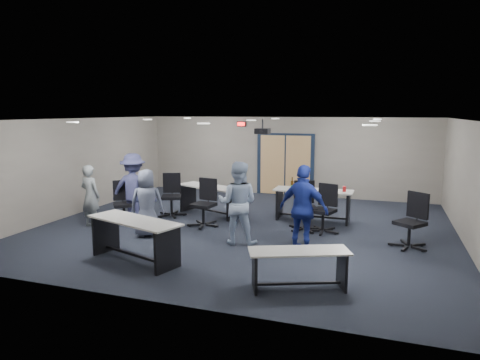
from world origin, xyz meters
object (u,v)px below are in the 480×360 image
(table_front_left, at_px, (135,233))
(person_plaid, at_px, (147,203))
(chair_back_d, at_px, (323,209))
(person_lightblue, at_px, (238,203))
(chair_back_a, at_px, (171,195))
(person_gray, at_px, (90,196))
(chair_back_b, at_px, (203,203))
(chair_loose_left, at_px, (124,203))
(table_back_left, at_px, (210,195))
(chair_back_c, at_px, (305,206))
(table_front_right, at_px, (299,262))
(table_back_right, at_px, (313,199))
(person_back, at_px, (134,189))
(person_navy, at_px, (304,209))
(chair_loose_right, at_px, (410,221))

(table_front_left, distance_m, person_plaid, 1.70)
(chair_back_d, bearing_deg, person_lightblue, -120.52)
(chair_back_a, relative_size, person_gray, 0.75)
(table_front_left, distance_m, chair_back_b, 2.78)
(chair_loose_left, relative_size, person_lightblue, 0.61)
(chair_loose_left, height_order, person_lightblue, person_lightblue)
(person_gray, xyz_separation_m, person_lightblue, (3.96, -0.11, 0.12))
(table_back_left, bearing_deg, chair_back_c, 5.18)
(chair_back_d, xyz_separation_m, person_lightblue, (-1.66, -1.48, 0.33))
(table_front_right, height_order, chair_back_c, chair_back_c)
(table_back_left, xyz_separation_m, table_back_right, (2.86, 0.25, 0.03))
(chair_back_b, distance_m, person_gray, 2.84)
(person_back, bearing_deg, person_navy, 157.57)
(table_front_right, height_order, person_gray, person_gray)
(chair_back_c, height_order, person_lightblue, person_lightblue)
(table_front_right, bearing_deg, table_back_right, 73.90)
(chair_back_c, xyz_separation_m, person_navy, (0.26, -1.67, 0.31))
(person_navy, bearing_deg, chair_back_c, -65.26)
(chair_back_a, bearing_deg, table_front_left, -96.00)
(table_front_right, relative_size, person_lightblue, 0.94)
(table_back_right, bearing_deg, chair_back_b, -149.58)
(table_front_left, bearing_deg, chair_back_a, 124.34)
(table_front_right, distance_m, chair_back_d, 3.48)
(person_gray, height_order, person_plaid, person_plaid)
(person_gray, distance_m, person_plaid, 1.80)
(table_front_right, height_order, chair_loose_left, chair_loose_left)
(chair_back_a, xyz_separation_m, person_navy, (4.05, -1.90, 0.32))
(person_plaid, bearing_deg, person_navy, 157.59)
(table_front_left, relative_size, person_lightblue, 1.18)
(chair_back_a, height_order, chair_loose_right, chair_loose_right)
(table_back_right, bearing_deg, chair_loose_left, -156.77)
(table_front_left, distance_m, chair_back_c, 4.25)
(chair_back_a, relative_size, chair_loose_right, 0.99)
(chair_back_d, bearing_deg, person_back, -154.17)
(table_back_right, relative_size, chair_loose_left, 1.85)
(table_back_left, relative_size, person_lightblue, 1.15)
(table_back_right, bearing_deg, table_front_right, -83.30)
(chair_back_a, bearing_deg, person_navy, -47.85)
(chair_loose_right, height_order, person_plaid, person_plaid)
(table_front_right, height_order, person_lightblue, person_lightblue)
(chair_back_d, relative_size, person_navy, 0.64)
(table_front_right, distance_m, chair_loose_right, 3.41)
(chair_back_a, relative_size, person_lightblue, 0.65)
(chair_back_c, bearing_deg, table_back_left, 146.56)
(person_gray, bearing_deg, person_plaid, -179.87)
(table_front_left, bearing_deg, person_navy, 45.28)
(table_front_left, height_order, table_back_right, table_back_right)
(person_lightblue, bearing_deg, person_gray, -7.45)
(chair_back_d, bearing_deg, table_front_right, -70.80)
(chair_loose_right, height_order, person_back, person_back)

